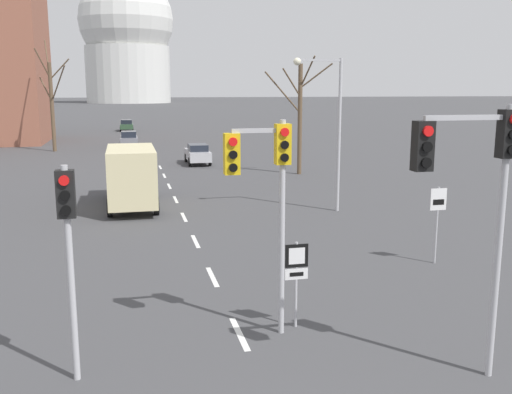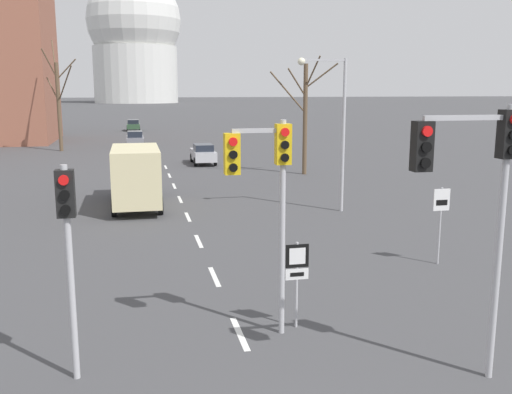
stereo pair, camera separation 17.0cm
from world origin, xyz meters
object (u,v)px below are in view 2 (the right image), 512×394
(traffic_signal_near_left, at_px, (68,232))
(sedan_near_right, at_px, (133,125))
(sedan_mid_centre, at_px, (203,154))
(traffic_signal_near_right, at_px, (478,176))
(speed_limit_sign, at_px, (441,212))
(street_lamp_right, at_px, (334,117))
(traffic_signal_centre_tall, at_px, (266,175))
(sedan_near_left, at_px, (135,139))
(delivery_truck, at_px, (136,174))
(route_sign_post, at_px, (297,270))

(traffic_signal_near_left, relative_size, sedan_near_right, 1.03)
(sedan_near_right, height_order, sedan_mid_centre, sedan_mid_centre)
(traffic_signal_near_right, height_order, speed_limit_sign, traffic_signal_near_right)
(sedan_mid_centre, bearing_deg, sedan_near_right, 97.87)
(street_lamp_right, bearing_deg, traffic_signal_centre_tall, -116.04)
(speed_limit_sign, height_order, sedan_near_right, speed_limit_sign)
(traffic_signal_centre_tall, distance_m, traffic_signal_near_left, 4.67)
(traffic_signal_near_left, height_order, sedan_near_left, traffic_signal_near_left)
(delivery_truck, bearing_deg, traffic_signal_near_left, -94.58)
(speed_limit_sign, distance_m, street_lamp_right, 9.49)
(traffic_signal_near_left, xyz_separation_m, delivery_truck, (1.44, 18.03, -1.49))
(route_sign_post, distance_m, sedan_mid_centre, 32.77)
(route_sign_post, bearing_deg, sedan_mid_centre, 87.17)
(speed_limit_sign, bearing_deg, street_lamp_right, 94.24)
(sedan_near_left, relative_size, sedan_mid_centre, 0.99)
(traffic_signal_near_right, height_order, route_sign_post, traffic_signal_near_right)
(sedan_near_right, xyz_separation_m, delivery_truck, (-0.05, -55.33, 0.87))
(traffic_signal_near_left, distance_m, sedan_near_left, 49.25)
(sedan_mid_centre, xyz_separation_m, delivery_truck, (-5.45, -16.24, 0.85))
(traffic_signal_centre_tall, distance_m, traffic_signal_near_right, 4.72)
(traffic_signal_near_right, distance_m, street_lamp_right, 16.78)
(traffic_signal_near_right, bearing_deg, speed_limit_sign, 63.86)
(route_sign_post, height_order, street_lamp_right, street_lamp_right)
(route_sign_post, height_order, sedan_mid_centre, route_sign_post)
(sedan_near_left, bearing_deg, street_lamp_right, -74.79)
(traffic_signal_near_left, height_order, traffic_signal_near_right, traffic_signal_near_right)
(traffic_signal_centre_tall, height_order, sedan_near_left, traffic_signal_centre_tall)
(traffic_signal_near_right, distance_m, route_sign_post, 5.14)
(sedan_mid_centre, relative_size, delivery_truck, 0.62)
(sedan_mid_centre, distance_m, delivery_truck, 17.15)
(route_sign_post, bearing_deg, sedan_near_left, 94.43)
(sedan_near_left, height_order, sedan_mid_centre, sedan_near_left)
(traffic_signal_centre_tall, height_order, route_sign_post, traffic_signal_centre_tall)
(street_lamp_right, bearing_deg, sedan_near_left, 105.21)
(sedan_near_right, bearing_deg, street_lamp_right, -80.83)
(traffic_signal_near_left, relative_size, street_lamp_right, 0.61)
(route_sign_post, distance_m, sedan_near_right, 71.92)
(sedan_mid_centre, bearing_deg, traffic_signal_centre_tall, -94.32)
(street_lamp_right, relative_size, sedan_near_left, 1.70)
(traffic_signal_centre_tall, xyz_separation_m, speed_limit_sign, (7.22, 4.38, -2.18))
(street_lamp_right, bearing_deg, route_sign_post, -113.34)
(traffic_signal_near_left, distance_m, delivery_truck, 18.15)
(sedan_mid_centre, bearing_deg, street_lamp_right, -78.27)
(route_sign_post, height_order, sedan_near_left, route_sign_post)
(traffic_signal_near_left, bearing_deg, sedan_mid_centre, 78.62)
(speed_limit_sign, relative_size, street_lamp_right, 0.36)
(traffic_signal_near_left, bearing_deg, delivery_truck, 85.42)
(speed_limit_sign, relative_size, delivery_truck, 0.38)
(street_lamp_right, distance_m, sedan_near_right, 59.53)
(sedan_near_left, height_order, delivery_truck, delivery_truck)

